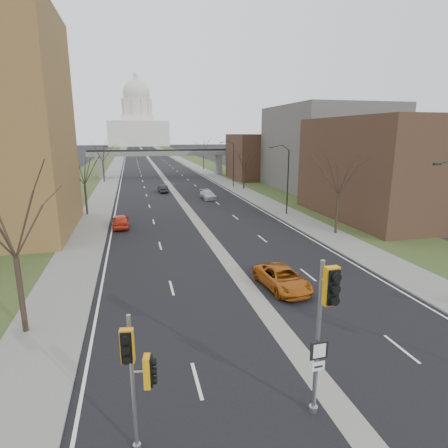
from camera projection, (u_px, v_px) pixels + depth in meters
name	position (u px, v px, depth m)	size (l,w,h in m)	color
ground	(328.00, 393.00, 15.00)	(700.00, 700.00, 0.00)	black
road_surface	(149.00, 158.00, 156.57)	(20.00, 600.00, 0.01)	black
median_strip	(149.00, 158.00, 156.58)	(1.20, 600.00, 0.02)	gray
sidewalk_right	(177.00, 158.00, 159.34)	(4.00, 600.00, 0.12)	gray
sidewalk_left	(119.00, 159.00, 153.78)	(4.00, 600.00, 0.12)	gray
grass_verge_right	(191.00, 158.00, 160.74)	(8.00, 600.00, 0.10)	#293B1B
grass_verge_left	(104.00, 159.00, 152.39)	(8.00, 600.00, 0.10)	#293B1B
commercial_block_near	(394.00, 168.00, 45.58)	(16.00, 20.00, 12.00)	#462B21
commercial_block_mid	(327.00, 148.00, 68.81)	(18.00, 22.00, 15.00)	#5E5C56
commercial_block_far	(263.00, 157.00, 84.99)	(14.00, 14.00, 10.00)	#462B21
pedestrian_bridge	(162.00, 156.00, 89.37)	(34.00, 3.00, 6.45)	slate
capitol	(138.00, 123.00, 312.64)	(48.00, 42.00, 55.75)	silver
streetlight_mid	(282.00, 160.00, 46.12)	(2.61, 0.20, 8.70)	black
streetlight_far	(229.00, 151.00, 70.65)	(2.61, 0.20, 8.70)	black
tree_left_a	(9.00, 208.00, 17.98)	(7.20, 7.20, 9.40)	#382B21
tree_left_b	(83.00, 166.00, 46.39)	(6.75, 6.75, 8.81)	#382B21
tree_left_c	(102.00, 149.00, 78.29)	(7.65, 7.65, 9.99)	#382B21
tree_right_a	(340.00, 170.00, 37.22)	(7.20, 7.20, 9.40)	#382B21
tree_right_b	(244.00, 158.00, 68.56)	(6.30, 6.30, 8.22)	#382B21
tree_right_c	(203.00, 145.00, 106.02)	(7.65, 7.65, 9.99)	#382B21
signal_pole_left	(137.00, 367.00, 11.44)	(0.97, 0.82, 4.84)	gray
signal_pole_median	(325.00, 314.00, 12.71)	(0.69, 0.97, 5.97)	gray
car_left_near	(121.00, 221.00, 41.20)	(1.79, 4.45, 1.52)	red
car_left_far	(163.00, 189.00, 65.97)	(1.39, 4.00, 1.32)	black
car_right_near	(282.00, 278.00, 24.98)	(2.38, 5.16, 1.43)	#AD5412
car_right_mid	(208.00, 195.00, 59.33)	(1.90, 4.67, 1.35)	#BABBC3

